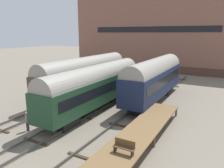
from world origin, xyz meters
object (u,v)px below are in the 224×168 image
object	(u,v)px
person_worker	(27,120)
train_car_green	(96,84)
train_car_navy	(154,77)
train_car_brown	(86,73)
bench	(124,146)

from	to	relation	value
person_worker	train_car_green	bearing A→B (deg)	73.99
train_car_navy	train_car_brown	size ratio (longest dim) A/B	0.86
train_car_brown	train_car_green	xyz separation A→B (m)	(4.61, -4.54, -0.12)
train_car_navy	bench	size ratio (longest dim) A/B	10.77
train_car_navy	train_car_brown	xyz separation A→B (m)	(-9.22, -1.78, -0.06)
train_car_green	bench	distance (m)	11.45
train_car_green	train_car_navy	bearing A→B (deg)	53.92
train_car_green	person_worker	world-z (taller)	train_car_green
train_car_navy	person_worker	world-z (taller)	train_car_navy
person_worker	train_car_navy	bearing A→B (deg)	64.09
train_car_brown	train_car_green	size ratio (longest dim) A/B	1.05
bench	person_worker	distance (m)	9.81
train_car_green	person_worker	xyz separation A→B (m)	(-2.22, -7.73, -1.81)
train_car_navy	train_car_brown	world-z (taller)	train_car_navy
train_car_navy	bench	xyz separation A→B (m)	(2.95, -14.82, -1.57)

